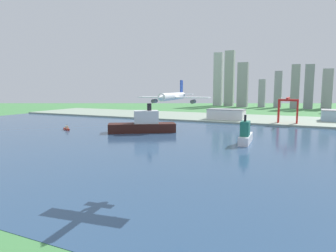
{
  "coord_description": "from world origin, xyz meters",
  "views": [
    {
      "loc": [
        95.04,
        -8.1,
        52.07
      ],
      "look_at": [
        12.52,
        167.24,
        27.13
      ],
      "focal_mm": 32.03,
      "sensor_mm": 36.0,
      "label": 1
    }
  ],
  "objects_px": {
    "cargo_ship": "(143,124)",
    "tugboat_small": "(67,128)",
    "ferry_boat": "(245,135)",
    "warehouse_annex": "(333,115)",
    "port_crane_red": "(288,104)",
    "warehouse_main": "(226,114)",
    "airplane_landing": "(173,97)"
  },
  "relations": [
    {
      "from": "cargo_ship",
      "to": "tugboat_small",
      "type": "distance_m",
      "value": 98.39
    },
    {
      "from": "port_crane_red",
      "to": "tugboat_small",
      "type": "bearing_deg",
      "value": -144.69
    },
    {
      "from": "cargo_ship",
      "to": "ferry_boat",
      "type": "height_order",
      "value": "cargo_ship"
    },
    {
      "from": "tugboat_small",
      "to": "warehouse_annex",
      "type": "xyz_separation_m",
      "value": [
        303.31,
        231.76,
        8.88
      ]
    },
    {
      "from": "ferry_boat",
      "to": "tugboat_small",
      "type": "distance_m",
      "value": 217.05
    },
    {
      "from": "cargo_ship",
      "to": "port_crane_red",
      "type": "relative_size",
      "value": 1.83
    },
    {
      "from": "tugboat_small",
      "to": "warehouse_main",
      "type": "bearing_deg",
      "value": 50.54
    },
    {
      "from": "tugboat_small",
      "to": "warehouse_main",
      "type": "distance_m",
      "value": 240.18
    },
    {
      "from": "ferry_boat",
      "to": "tugboat_small",
      "type": "relative_size",
      "value": 2.73
    },
    {
      "from": "ferry_boat",
      "to": "warehouse_annex",
      "type": "bearing_deg",
      "value": 69.22
    },
    {
      "from": "warehouse_main",
      "to": "ferry_boat",
      "type": "bearing_deg",
      "value": -70.44
    },
    {
      "from": "tugboat_small",
      "to": "warehouse_main",
      "type": "height_order",
      "value": "warehouse_main"
    },
    {
      "from": "airplane_landing",
      "to": "ferry_boat",
      "type": "xyz_separation_m",
      "value": [
        10.48,
        142.69,
        -39.8
      ]
    },
    {
      "from": "cargo_ship",
      "to": "warehouse_annex",
      "type": "distance_m",
      "value": 294.0
    },
    {
      "from": "ferry_boat",
      "to": "airplane_landing",
      "type": "bearing_deg",
      "value": -94.2
    },
    {
      "from": "ferry_boat",
      "to": "warehouse_main",
      "type": "xyz_separation_m",
      "value": [
        -64.38,
        181.16,
        2.87
      ]
    },
    {
      "from": "tugboat_small",
      "to": "cargo_ship",
      "type": "bearing_deg",
      "value": 14.29
    },
    {
      "from": "tugboat_small",
      "to": "warehouse_main",
      "type": "relative_size",
      "value": 0.28
    },
    {
      "from": "cargo_ship",
      "to": "tugboat_small",
      "type": "relative_size",
      "value": 4.92
    },
    {
      "from": "cargo_ship",
      "to": "warehouse_annex",
      "type": "height_order",
      "value": "cargo_ship"
    },
    {
      "from": "ferry_boat",
      "to": "warehouse_main",
      "type": "distance_m",
      "value": 192.28
    },
    {
      "from": "airplane_landing",
      "to": "cargo_ship",
      "type": "distance_m",
      "value": 200.89
    },
    {
      "from": "warehouse_main",
      "to": "warehouse_annex",
      "type": "relative_size",
      "value": 1.66
    },
    {
      "from": "ferry_boat",
      "to": "warehouse_main",
      "type": "relative_size",
      "value": 0.75
    },
    {
      "from": "port_crane_red",
      "to": "warehouse_main",
      "type": "distance_m",
      "value": 93.35
    },
    {
      "from": "ferry_boat",
      "to": "warehouse_annex",
      "type": "height_order",
      "value": "ferry_boat"
    },
    {
      "from": "airplane_landing",
      "to": "cargo_ship",
      "type": "xyz_separation_m",
      "value": [
        -111.38,
        162.76,
        -38.18
      ]
    },
    {
      "from": "airplane_landing",
      "to": "port_crane_red",
      "type": "relative_size",
      "value": 0.96
    },
    {
      "from": "tugboat_small",
      "to": "warehouse_annex",
      "type": "distance_m",
      "value": 381.82
    },
    {
      "from": "cargo_ship",
      "to": "warehouse_annex",
      "type": "relative_size",
      "value": 2.25
    },
    {
      "from": "airplane_landing",
      "to": "cargo_ship",
      "type": "relative_size",
      "value": 0.52
    },
    {
      "from": "cargo_ship",
      "to": "ferry_boat",
      "type": "distance_m",
      "value": 123.52
    }
  ]
}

